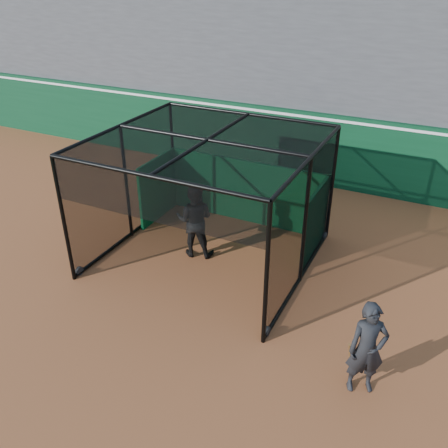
% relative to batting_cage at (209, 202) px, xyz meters
% --- Properties ---
extents(ground, '(120.00, 120.00, 0.00)m').
position_rel_batting_cage_xyz_m(ground, '(0.47, -2.54, -1.60)').
color(ground, brown).
rests_on(ground, ground).
extents(outfield_wall, '(50.00, 0.50, 2.50)m').
position_rel_batting_cage_xyz_m(outfield_wall, '(0.47, 5.96, -0.31)').
color(outfield_wall, '#0A3B1F').
rests_on(outfield_wall, ground).
extents(grandstand, '(50.00, 7.85, 8.95)m').
position_rel_batting_cage_xyz_m(grandstand, '(0.47, 9.73, 2.88)').
color(grandstand, '#4C4C4F').
rests_on(grandstand, ground).
extents(batting_cage, '(5.09, 4.86, 3.21)m').
position_rel_batting_cage_xyz_m(batting_cage, '(0.00, 0.00, 0.00)').
color(batting_cage, black).
rests_on(batting_cage, ground).
extents(batter, '(1.16, 1.01, 2.04)m').
position_rel_batting_cage_xyz_m(batter, '(-0.39, -0.05, -0.58)').
color(batter, black).
rests_on(batter, ground).
extents(on_deck_player, '(0.81, 0.71, 1.87)m').
position_rel_batting_cage_xyz_m(on_deck_player, '(4.54, -2.72, -0.67)').
color(on_deck_player, black).
rests_on(on_deck_player, ground).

